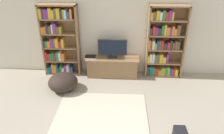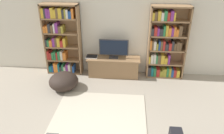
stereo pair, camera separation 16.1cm
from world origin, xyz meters
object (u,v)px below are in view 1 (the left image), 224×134
at_px(bookshelf_left, 59,40).
at_px(television, 112,48).
at_px(laptop, 90,57).
at_px(beanbag_ottoman, 63,82).
at_px(tv_stand, 112,67).
at_px(bookshelf_right, 164,44).

relative_size(bookshelf_left, television, 2.49).
bearing_deg(laptop, beanbag_ottoman, -125.56).
bearing_deg(beanbag_ottoman, tv_stand, 34.21).
height_order(bookshelf_right, beanbag_ottoman, bookshelf_right).
distance_m(television, laptop, 0.63).
distance_m(television, beanbag_ottoman, 1.51).
distance_m(tv_stand, beanbag_ottoman, 1.39).
xyz_separation_m(tv_stand, laptop, (-0.58, 0.01, 0.27)).
relative_size(bookshelf_left, tv_stand, 1.35).
xyz_separation_m(tv_stand, television, (0.00, 0.02, 0.52)).
xyz_separation_m(laptop, beanbag_ottoman, (-0.56, -0.79, -0.32)).
distance_m(bookshelf_right, beanbag_ottoman, 2.70).
bearing_deg(laptop, tv_stand, -1.09).
relative_size(laptop, beanbag_ottoman, 0.43).
bearing_deg(bookshelf_left, tv_stand, -4.12).
xyz_separation_m(bookshelf_left, television, (1.40, -0.08, -0.16)).
xyz_separation_m(bookshelf_right, laptop, (-1.89, -0.09, -0.37)).
xyz_separation_m(bookshelf_left, laptop, (0.82, -0.09, -0.42)).
bearing_deg(bookshelf_left, beanbag_ottoman, -73.73).
bearing_deg(bookshelf_right, tv_stand, -175.65).
height_order(bookshelf_left, laptop, bookshelf_left).
distance_m(bookshelf_left, laptop, 0.93).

